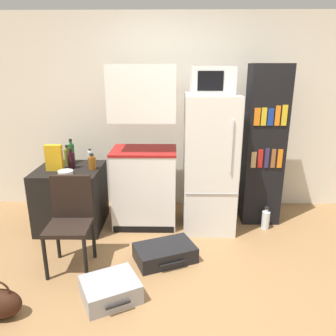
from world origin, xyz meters
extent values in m
plane|color=olive|center=(0.00, 0.00, 0.00)|extent=(24.00, 24.00, 0.00)
cube|color=silver|center=(0.20, 2.00, 1.27)|extent=(6.40, 0.10, 2.54)
cube|color=black|center=(-1.47, 1.24, 0.37)|extent=(0.75, 0.72, 0.74)
cube|color=white|center=(-0.58, 1.33, 0.46)|extent=(0.75, 0.54, 0.92)
cube|color=maroon|center=(-0.58, 1.33, 0.93)|extent=(0.76, 0.55, 0.03)
cube|color=white|center=(-0.58, 1.33, 1.60)|extent=(0.75, 0.46, 0.62)
cube|color=black|center=(-0.58, 1.05, 0.04)|extent=(0.72, 0.01, 0.08)
cube|color=silver|center=(0.18, 1.27, 0.80)|extent=(0.59, 0.65, 1.59)
cube|color=gray|center=(0.18, 0.94, 0.54)|extent=(0.57, 0.01, 0.01)
cylinder|color=silver|center=(0.38, 0.93, 1.08)|extent=(0.02, 0.02, 0.56)
cube|color=silver|center=(0.18, 1.27, 1.74)|extent=(0.46, 0.36, 0.29)
cube|color=black|center=(0.14, 1.09, 1.74)|extent=(0.27, 0.01, 0.20)
cube|color=black|center=(0.85, 1.44, 0.96)|extent=(0.45, 0.32, 1.92)
cube|color=tan|center=(0.70, 1.28, 0.84)|extent=(0.06, 0.01, 0.19)
cube|color=red|center=(0.78, 1.28, 0.86)|extent=(0.05, 0.01, 0.22)
cube|color=#332856|center=(0.85, 1.28, 0.86)|extent=(0.05, 0.01, 0.23)
cube|color=brown|center=(0.93, 1.28, 0.86)|extent=(0.05, 0.01, 0.22)
cube|color=orange|center=(1.00, 1.28, 0.86)|extent=(0.06, 0.01, 0.22)
cube|color=orange|center=(0.70, 1.28, 1.34)|extent=(0.07, 0.01, 0.20)
cube|color=gold|center=(0.78, 1.28, 1.34)|extent=(0.06, 0.01, 0.20)
cube|color=#193899|center=(0.85, 1.28, 1.34)|extent=(0.06, 0.01, 0.19)
cube|color=orange|center=(0.93, 1.28, 1.36)|extent=(0.05, 0.01, 0.22)
cube|color=gold|center=(1.00, 1.28, 1.36)|extent=(0.06, 0.01, 0.23)
cylinder|color=black|center=(-1.43, 1.24, 0.83)|extent=(0.08, 0.08, 0.19)
cylinder|color=black|center=(-1.43, 1.24, 0.94)|extent=(0.04, 0.04, 0.03)
cylinder|color=black|center=(-1.43, 1.24, 0.97)|extent=(0.04, 0.04, 0.02)
cylinder|color=white|center=(-1.76, 1.42, 0.81)|extent=(0.07, 0.07, 0.14)
cylinder|color=white|center=(-1.76, 1.42, 0.89)|extent=(0.03, 0.03, 0.03)
cylinder|color=black|center=(-1.76, 1.42, 0.91)|extent=(0.04, 0.04, 0.01)
cylinder|color=#1E6028|center=(-1.50, 1.48, 0.85)|extent=(0.07, 0.07, 0.23)
cylinder|color=#1E6028|center=(-1.50, 1.48, 0.99)|extent=(0.03, 0.03, 0.04)
cylinder|color=black|center=(-1.50, 1.48, 1.02)|extent=(0.04, 0.04, 0.02)
cylinder|color=silver|center=(-1.28, 1.54, 0.80)|extent=(0.06, 0.06, 0.12)
cylinder|color=silver|center=(-1.28, 1.54, 0.87)|extent=(0.03, 0.03, 0.02)
cylinder|color=black|center=(-1.28, 1.54, 0.89)|extent=(0.03, 0.03, 0.01)
cylinder|color=#566619|center=(-1.51, 1.36, 0.84)|extent=(0.07, 0.07, 0.19)
cylinder|color=#566619|center=(-1.51, 1.36, 0.95)|extent=(0.03, 0.03, 0.03)
cylinder|color=black|center=(-1.51, 1.36, 0.98)|extent=(0.04, 0.04, 0.02)
cylinder|color=brown|center=(-1.18, 1.21, 0.81)|extent=(0.09, 0.09, 0.14)
cylinder|color=brown|center=(-1.18, 1.21, 0.90)|extent=(0.04, 0.04, 0.03)
cylinder|color=black|center=(-1.18, 1.21, 0.92)|extent=(0.05, 0.05, 0.01)
cylinder|color=silver|center=(-1.43, 1.00, 0.76)|extent=(0.17, 0.17, 0.05)
cube|color=gold|center=(-1.60, 1.16, 0.89)|extent=(0.19, 0.07, 0.30)
cylinder|color=black|center=(-1.40, 0.16, 0.21)|extent=(0.04, 0.04, 0.42)
cylinder|color=black|center=(-1.03, 0.17, 0.21)|extent=(0.04, 0.04, 0.42)
cylinder|color=black|center=(-1.40, 0.52, 0.21)|extent=(0.04, 0.04, 0.42)
cylinder|color=black|center=(-1.04, 0.53, 0.21)|extent=(0.04, 0.04, 0.42)
cube|color=black|center=(-1.22, 0.34, 0.44)|extent=(0.41, 0.41, 0.04)
cube|color=black|center=(-1.22, 0.52, 0.68)|extent=(0.38, 0.06, 0.43)
cube|color=black|center=(-0.32, 0.49, 0.08)|extent=(0.68, 0.57, 0.16)
cylinder|color=black|center=(-0.24, 0.31, 0.08)|extent=(0.25, 0.12, 0.02)
cube|color=#99999E|center=(-0.76, -0.09, 0.09)|extent=(0.58, 0.55, 0.17)
cylinder|color=black|center=(-0.67, -0.28, 0.09)|extent=(0.19, 0.11, 0.02)
cylinder|color=silver|center=(0.88, 1.19, 0.11)|extent=(0.09, 0.09, 0.22)
cylinder|color=silver|center=(0.88, 1.19, 0.24)|extent=(0.04, 0.04, 0.04)
cylinder|color=black|center=(0.88, 1.19, 0.27)|extent=(0.05, 0.05, 0.02)
camera|label=1|loc=(-0.24, -2.41, 1.89)|focal=35.00mm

